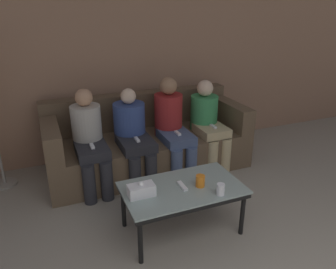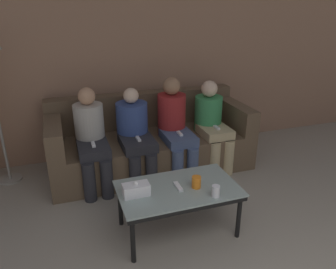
{
  "view_description": "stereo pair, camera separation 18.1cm",
  "coord_description": "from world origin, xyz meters",
  "px_view_note": "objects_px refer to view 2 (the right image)",
  "views": [
    {
      "loc": [
        -1.16,
        0.06,
        1.93
      ],
      "look_at": [
        0.0,
        2.91,
        0.68
      ],
      "focal_mm": 35.0,
      "sensor_mm": 36.0,
      "label": 1
    },
    {
      "loc": [
        -0.99,
        -0.0,
        1.93
      ],
      "look_at": [
        0.0,
        2.91,
        0.68
      ],
      "focal_mm": 35.0,
      "sensor_mm": 36.0,
      "label": 2
    }
  ],
  "objects_px": {
    "game_remote": "(178,186)",
    "seated_person_left_end": "(91,136)",
    "couch": "(150,142)",
    "seated_person_right_end": "(211,122)",
    "cup_near_left": "(196,182)",
    "cup_near_right": "(215,191)",
    "seated_person_mid_right": "(175,124)",
    "tissue_box": "(136,189)",
    "seated_person_mid_left": "(135,132)",
    "coffee_table": "(178,192)"
  },
  "relations": [
    {
      "from": "coffee_table",
      "to": "cup_near_right",
      "type": "xyz_separation_m",
      "value": [
        0.24,
        -0.23,
        0.09
      ]
    },
    {
      "from": "game_remote",
      "to": "seated_person_mid_left",
      "type": "distance_m",
      "value": 1.1
    },
    {
      "from": "cup_near_right",
      "to": "seated_person_mid_left",
      "type": "xyz_separation_m",
      "value": [
        -0.36,
        1.32,
        0.07
      ]
    },
    {
      "from": "cup_near_left",
      "to": "cup_near_right",
      "type": "distance_m",
      "value": 0.2
    },
    {
      "from": "cup_near_right",
      "to": "tissue_box",
      "type": "bearing_deg",
      "value": 159.04
    },
    {
      "from": "coffee_table",
      "to": "cup_near_right",
      "type": "distance_m",
      "value": 0.35
    },
    {
      "from": "cup_near_left",
      "to": "seated_person_mid_left",
      "type": "distance_m",
      "value": 1.17
    },
    {
      "from": "cup_near_right",
      "to": "game_remote",
      "type": "bearing_deg",
      "value": 136.44
    },
    {
      "from": "cup_near_left",
      "to": "cup_near_right",
      "type": "bearing_deg",
      "value": -62.83
    },
    {
      "from": "couch",
      "to": "tissue_box",
      "type": "bearing_deg",
      "value": -110.53
    },
    {
      "from": "cup_near_right",
      "to": "seated_person_left_end",
      "type": "relative_size",
      "value": 0.09
    },
    {
      "from": "cup_near_left",
      "to": "game_remote",
      "type": "relative_size",
      "value": 0.69
    },
    {
      "from": "seated_person_right_end",
      "to": "tissue_box",
      "type": "bearing_deg",
      "value": -137.85
    },
    {
      "from": "couch",
      "to": "seated_person_mid_right",
      "type": "relative_size",
      "value": 2.11
    },
    {
      "from": "coffee_table",
      "to": "seated_person_mid_left",
      "type": "relative_size",
      "value": 0.99
    },
    {
      "from": "tissue_box",
      "to": "seated_person_mid_right",
      "type": "height_order",
      "value": "seated_person_mid_right"
    },
    {
      "from": "couch",
      "to": "seated_person_mid_right",
      "type": "height_order",
      "value": "seated_person_mid_right"
    },
    {
      "from": "seated_person_mid_right",
      "to": "coffee_table",
      "type": "bearing_deg",
      "value": -108.41
    },
    {
      "from": "seated_person_mid_right",
      "to": "cup_near_right",
      "type": "bearing_deg",
      "value": -95.33
    },
    {
      "from": "seated_person_mid_left",
      "to": "game_remote",
      "type": "bearing_deg",
      "value": -83.89
    },
    {
      "from": "seated_person_right_end",
      "to": "coffee_table",
      "type": "bearing_deg",
      "value": -127.5
    },
    {
      "from": "couch",
      "to": "seated_person_mid_right",
      "type": "bearing_deg",
      "value": -42.7
    },
    {
      "from": "seated_person_mid_right",
      "to": "cup_near_left",
      "type": "bearing_deg",
      "value": -100.74
    },
    {
      "from": "tissue_box",
      "to": "seated_person_mid_right",
      "type": "distance_m",
      "value": 1.32
    },
    {
      "from": "couch",
      "to": "seated_person_right_end",
      "type": "height_order",
      "value": "seated_person_right_end"
    },
    {
      "from": "game_remote",
      "to": "seated_person_mid_right",
      "type": "distance_m",
      "value": 1.16
    },
    {
      "from": "tissue_box",
      "to": "seated_person_mid_left",
      "type": "xyz_separation_m",
      "value": [
        0.25,
        1.09,
        0.07
      ]
    },
    {
      "from": "coffee_table",
      "to": "seated_person_mid_right",
      "type": "bearing_deg",
      "value": 71.59
    },
    {
      "from": "coffee_table",
      "to": "seated_person_mid_left",
      "type": "height_order",
      "value": "seated_person_mid_left"
    },
    {
      "from": "couch",
      "to": "seated_person_mid_right",
      "type": "xyz_separation_m",
      "value": [
        0.24,
        -0.22,
        0.29
      ]
    },
    {
      "from": "cup_near_right",
      "to": "seated_person_right_end",
      "type": "xyz_separation_m",
      "value": [
        0.61,
        1.33,
        0.08
      ]
    },
    {
      "from": "cup_near_left",
      "to": "seated_person_left_end",
      "type": "relative_size",
      "value": 0.1
    },
    {
      "from": "tissue_box",
      "to": "seated_person_right_end",
      "type": "height_order",
      "value": "seated_person_right_end"
    },
    {
      "from": "seated_person_left_end",
      "to": "seated_person_right_end",
      "type": "relative_size",
      "value": 1.03
    },
    {
      "from": "game_remote",
      "to": "seated_person_left_end",
      "type": "height_order",
      "value": "seated_person_left_end"
    },
    {
      "from": "cup_near_left",
      "to": "game_remote",
      "type": "xyz_separation_m",
      "value": [
        -0.15,
        0.05,
        -0.04
      ]
    },
    {
      "from": "cup_near_left",
      "to": "seated_person_right_end",
      "type": "relative_size",
      "value": 0.1
    },
    {
      "from": "couch",
      "to": "coffee_table",
      "type": "relative_size",
      "value": 2.3
    },
    {
      "from": "seated_person_mid_right",
      "to": "seated_person_left_end",
      "type": "bearing_deg",
      "value": -179.58
    },
    {
      "from": "tissue_box",
      "to": "couch",
      "type": "bearing_deg",
      "value": 69.47
    },
    {
      "from": "coffee_table",
      "to": "seated_person_mid_left",
      "type": "distance_m",
      "value": 1.11
    },
    {
      "from": "cup_near_left",
      "to": "game_remote",
      "type": "height_order",
      "value": "cup_near_left"
    },
    {
      "from": "couch",
      "to": "seated_person_right_end",
      "type": "bearing_deg",
      "value": -16.55
    },
    {
      "from": "tissue_box",
      "to": "seated_person_left_end",
      "type": "distance_m",
      "value": 1.11
    },
    {
      "from": "cup_near_left",
      "to": "seated_person_right_end",
      "type": "bearing_deg",
      "value": 58.74
    },
    {
      "from": "couch",
      "to": "cup_near_right",
      "type": "height_order",
      "value": "couch"
    },
    {
      "from": "tissue_box",
      "to": "seated_person_mid_right",
      "type": "xyz_separation_m",
      "value": [
        0.73,
        1.09,
        0.11
      ]
    },
    {
      "from": "cup_near_left",
      "to": "tissue_box",
      "type": "relative_size",
      "value": 0.47
    },
    {
      "from": "couch",
      "to": "seated_person_left_end",
      "type": "height_order",
      "value": "seated_person_left_end"
    },
    {
      "from": "cup_near_right",
      "to": "seated_person_mid_right",
      "type": "distance_m",
      "value": 1.34
    }
  ]
}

